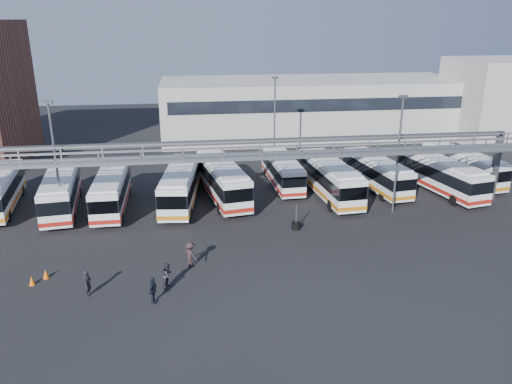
{
  "coord_description": "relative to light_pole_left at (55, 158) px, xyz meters",
  "views": [
    {
      "loc": [
        -5.45,
        -31.83,
        16.13
      ],
      "look_at": [
        -0.27,
        6.0,
        2.81
      ],
      "focal_mm": 35.0,
      "sensor_mm": 36.0,
      "label": 1
    }
  ],
  "objects": [
    {
      "name": "tire_stack",
      "position": [
        18.79,
        -3.51,
        -5.37
      ],
      "size": [
        0.75,
        0.75,
        2.13
      ],
      "color": "black",
      "rests_on": "ground"
    },
    {
      "name": "pedestrian_c",
      "position": [
        10.28,
        -8.84,
        -4.82
      ],
      "size": [
        1.29,
        1.32,
        1.82
      ],
      "primitive_type": "imported",
      "rotation": [
        0.0,
        0.0,
        2.31
      ],
      "color": "#2F1F22",
      "rests_on": "ground"
    },
    {
      "name": "light_pole_left",
      "position": [
        0.0,
        0.0,
        0.0
      ],
      "size": [
        0.7,
        0.35,
        10.21
      ],
      "color": "#4C4F54",
      "rests_on": "ground"
    },
    {
      "name": "light_pole_back",
      "position": [
        20.0,
        14.0,
        0.0
      ],
      "size": [
        0.7,
        0.35,
        10.21
      ],
      "color": "#4C4F54",
      "rests_on": "ground"
    },
    {
      "name": "bus_5",
      "position": [
        19.7,
        7.54,
        -4.02
      ],
      "size": [
        2.75,
        10.24,
        3.08
      ],
      "rotation": [
        0.0,
        0.0,
        0.04
      ],
      "color": "silver",
      "rests_on": "ground"
    },
    {
      "name": "pedestrian_d",
      "position": [
        8.01,
        -13.17,
        -4.9
      ],
      "size": [
        0.72,
        1.05,
        1.66
      ],
      "primitive_type": "imported",
      "rotation": [
        0.0,
        0.0,
        1.21
      ],
      "color": "black",
      "rests_on": "ground"
    },
    {
      "name": "bus_0",
      "position": [
        -6.28,
        4.58,
        -3.92
      ],
      "size": [
        3.87,
        10.98,
        3.26
      ],
      "rotation": [
        0.0,
        0.0,
        0.13
      ],
      "color": "silver",
      "rests_on": "ground"
    },
    {
      "name": "pedestrian_a",
      "position": [
        4.01,
        -11.8,
        -4.88
      ],
      "size": [
        0.54,
        0.69,
        1.69
      ],
      "primitive_type": "imported",
      "rotation": [
        0.0,
        0.0,
        1.33
      ],
      "color": "black",
      "rests_on": "ground"
    },
    {
      "name": "cone_left",
      "position": [
        0.18,
        -9.98,
        -5.42
      ],
      "size": [
        0.5,
        0.5,
        0.62
      ],
      "primitive_type": "cone",
      "rotation": [
        0.0,
        0.0,
        0.38
      ],
      "color": "#E45F0C",
      "rests_on": "ground"
    },
    {
      "name": "bus_3",
      "position": [
        9.59,
        3.59,
        -3.84
      ],
      "size": [
        3.89,
        11.46,
        3.41
      ],
      "rotation": [
        0.0,
        0.0,
        -0.12
      ],
      "color": "silver",
      "rests_on": "ground"
    },
    {
      "name": "light_pole_mid",
      "position": [
        28.0,
        -1.0,
        0.0
      ],
      "size": [
        0.7,
        0.35,
        10.21
      ],
      "color": "#4C4F54",
      "rests_on": "ground"
    },
    {
      "name": "bus_9",
      "position": [
        38.46,
        6.37,
        -3.94
      ],
      "size": [
        4.34,
        10.89,
        3.22
      ],
      "rotation": [
        0.0,
        0.0,
        0.18
      ],
      "color": "silver",
      "rests_on": "ground"
    },
    {
      "name": "bus_7",
      "position": [
        28.77,
        5.3,
        -3.97
      ],
      "size": [
        3.77,
        10.7,
        3.18
      ],
      "rotation": [
        0.0,
        0.0,
        0.13
      ],
      "color": "silver",
      "rests_on": "ground"
    },
    {
      "name": "cone_right",
      "position": [
        0.84,
        -9.19,
        -5.41
      ],
      "size": [
        0.5,
        0.5,
        0.63
      ],
      "primitive_type": "cone",
      "rotation": [
        0.0,
        0.0,
        -0.32
      ],
      "color": "#E45F0C",
      "rests_on": "ground"
    },
    {
      "name": "bus_2",
      "position": [
        3.51,
        3.3,
        -3.94
      ],
      "size": [
        2.65,
        10.7,
        3.24
      ],
      "rotation": [
        0.0,
        0.0,
        0.02
      ],
      "color": "silver",
      "rests_on": "ground"
    },
    {
      "name": "building_right",
      "position": [
        54.0,
        24.0,
        -0.23
      ],
      "size": [
        14.0,
        12.0,
        11.0
      ],
      "primitive_type": "cube",
      "color": "#B2B2AD",
      "rests_on": "ground"
    },
    {
      "name": "bus_4",
      "position": [
        13.46,
        4.5,
        -3.79
      ],
      "size": [
        4.52,
        11.78,
        3.49
      ],
      "rotation": [
        0.0,
        0.0,
        0.17
      ],
      "color": "silver",
      "rests_on": "ground"
    },
    {
      "name": "ground",
      "position": [
        16.0,
        -8.0,
        -5.73
      ],
      "size": [
        140.0,
        140.0,
        0.0
      ],
      "primitive_type": "plane",
      "color": "black",
      "rests_on": "ground"
    },
    {
      "name": "gantry",
      "position": [
        16.0,
        -2.13,
        -0.22
      ],
      "size": [
        51.4,
        5.15,
        7.1
      ],
      "color": "gray",
      "rests_on": "ground"
    },
    {
      "name": "bus_8",
      "position": [
        34.58,
        3.46,
        -3.88
      ],
      "size": [
        4.57,
        11.27,
        3.34
      ],
      "rotation": [
        0.0,
        0.0,
        0.19
      ],
      "color": "silver",
      "rests_on": "ground"
    },
    {
      "name": "pedestrian_b",
      "position": [
        8.85,
        -11.48,
        -4.87
      ],
      "size": [
        0.93,
        1.02,
        1.71
      ],
      "primitive_type": "imported",
      "rotation": [
        0.0,
        0.0,
        1.16
      ],
      "color": "#292331",
      "rests_on": "ground"
    },
    {
      "name": "warehouse",
      "position": [
        28.0,
        30.0,
        -1.73
      ],
      "size": [
        42.0,
        14.0,
        8.0
      ],
      "primitive_type": "cube",
      "color": "#9E9E99",
      "rests_on": "ground"
    },
    {
      "name": "bus_6",
      "position": [
        23.53,
        3.69,
        -3.8
      ],
      "size": [
        3.55,
        11.62,
        3.48
      ],
      "rotation": [
        0.0,
        0.0,
        0.08
      ],
      "color": "silver",
      "rests_on": "ground"
    },
    {
      "name": "bus_1",
      "position": [
        -0.82,
        3.47,
        -3.88
      ],
      "size": [
        3.87,
        11.22,
        3.34
      ],
      "rotation": [
        0.0,
        0.0,
        0.12
      ],
      "color": "silver",
      "rests_on": "ground"
    }
  ]
}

